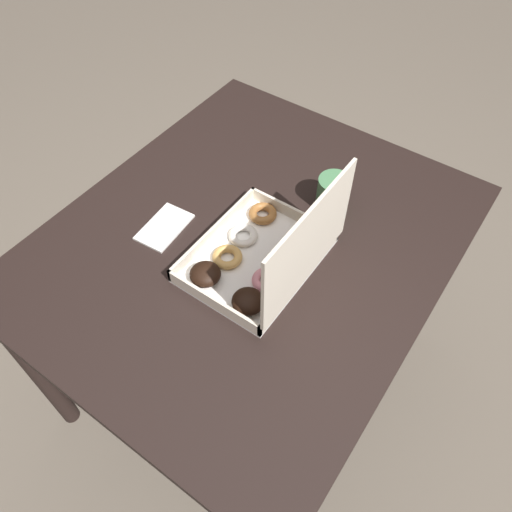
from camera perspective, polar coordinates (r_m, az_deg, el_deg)
ground_plane at (r=1.95m, az=-0.50°, el=-12.94°), size 8.00×8.00×0.00m
dining_table at (r=1.37m, az=-0.69°, el=-0.70°), size 1.12×0.95×0.78m
donut_box at (r=1.19m, az=1.23°, el=0.06°), size 0.35×0.28×0.28m
coffee_mug at (r=1.35m, az=8.83°, el=7.17°), size 0.09×0.09×0.09m
paper_napkin at (r=1.33m, az=-10.43°, el=3.28°), size 0.16×0.10×0.01m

